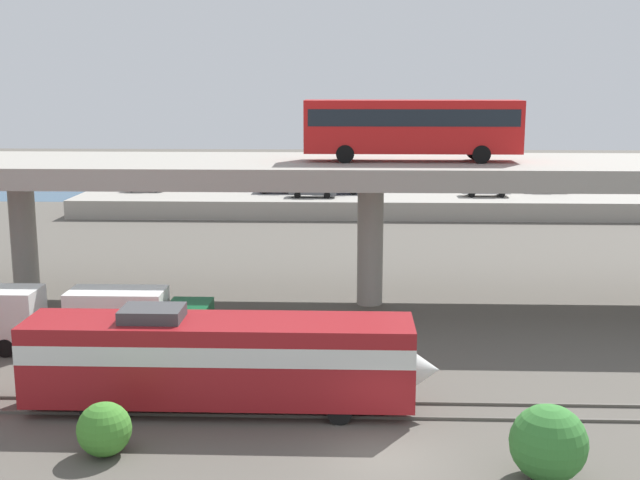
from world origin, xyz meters
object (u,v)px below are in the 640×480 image
transit_bus_on_overpass (412,124)px  parked_car_5 (489,183)px  parked_car_3 (486,189)px  parked_car_4 (312,189)px  train_locomotive (239,357)px  parked_car_0 (278,185)px  parked_car_2 (145,184)px  service_truck_east (136,318)px  parked_car_1 (340,186)px  parked_car_6 (546,185)px

transit_bus_on_overpass → parked_car_5: (10.98, 38.49, -7.94)m
parked_car_3 → parked_car_4: same height
train_locomotive → parked_car_5: (18.79, 54.01, 0.36)m
parked_car_0 → parked_car_2: 13.78m
service_truck_east → parked_car_1: bearing=77.9°
parked_car_0 → parked_car_1: same height
service_truck_east → parked_car_0: 44.12m
train_locomotive → parked_car_3: bearing=70.2°
parked_car_2 → parked_car_3: same height
service_truck_east → parked_car_3: (23.58, 42.22, 0.92)m
parked_car_0 → parked_car_3: 20.55m
train_locomotive → parked_car_1: (3.40, 50.58, 0.36)m
train_locomotive → parked_car_6: size_ratio=3.83×
parked_car_4 → parked_car_6: 24.00m
parked_car_1 → parked_car_3: bearing=174.4°
parked_car_4 → transit_bus_on_overpass: bearing=-77.7°
transit_bus_on_overpass → parked_car_6: bearing=66.0°
parked_car_0 → parked_car_3: same height
parked_car_0 → parked_car_1: bearing=-3.5°
parked_car_6 → train_locomotive: bearing=-114.8°
train_locomotive → parked_car_4: size_ratio=3.56×
parked_car_3 → parked_car_5: same height
parked_car_3 → train_locomotive: bearing=70.2°
train_locomotive → parked_car_0: size_ratio=3.69×
parked_car_2 → parked_car_5: (35.37, 2.19, 0.00)m
train_locomotive → parked_car_4: bearing=89.1°
parked_car_1 → train_locomotive: bearing=86.2°
service_truck_east → parked_car_2: size_ratio=1.68×
train_locomotive → parked_car_6: bearing=65.2°
parked_car_3 → parked_car_4: (-16.94, -1.20, -0.00)m
train_locomotive → service_truck_east: size_ratio=2.40×
transit_bus_on_overpass → parked_car_0: size_ratio=2.72×
transit_bus_on_overpass → parked_car_6: transit_bus_on_overpass is taller
service_truck_east → parked_car_4: (6.64, 41.02, 0.92)m
train_locomotive → parked_car_5: bearing=70.8°
service_truck_east → parked_car_4: size_ratio=1.48×
train_locomotive → service_truck_east: 9.16m
transit_bus_on_overpass → parked_car_1: (-4.41, 35.06, -7.94)m
train_locomotive → parked_car_6: train_locomotive is taller
parked_car_3 → parked_car_6: same height
service_truck_east → parked_car_6: parked_car_6 is taller
parked_car_3 → parked_car_1: bearing=-5.6°
parked_car_1 → parked_car_5: 15.77m
parked_car_4 → parked_car_6: same height
parked_car_5 → parked_car_6: bearing=165.0°
train_locomotive → parked_car_2: bearing=107.7°
service_truck_east → parked_car_5: bearing=62.3°
train_locomotive → parked_car_4: (0.72, 47.99, 0.36)m
parked_car_0 → parked_car_3: size_ratio=0.95×
transit_bus_on_overpass → parked_car_2: size_ratio=2.96×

